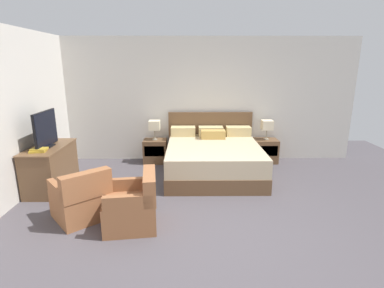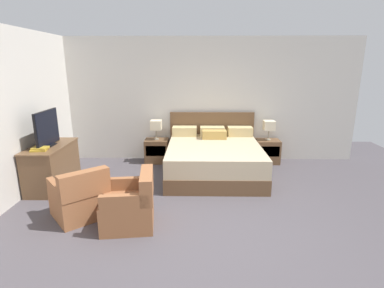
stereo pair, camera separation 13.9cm
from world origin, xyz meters
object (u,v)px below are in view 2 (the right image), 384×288
book_blue_cover (40,148)px  armchair_by_window (80,198)px  bed (214,158)px  dresser (52,166)px  nightstand_right (267,151)px  armchair_companion (131,206)px  book_red_cover (39,150)px  table_lamp_left (156,125)px  table_lamp_right (269,126)px  tv (47,129)px  nightstand_left (157,151)px

book_blue_cover → armchair_by_window: bearing=-40.2°
bed → dresser: 3.00m
nightstand_right → book_blue_cover: (-4.15, -1.76, 0.56)m
armchair_by_window → armchair_companion: same height
book_red_cover → book_blue_cover: 0.03m
book_blue_cover → table_lamp_left: bearing=46.5°
book_blue_cover → book_red_cover: bearing=180.0°
table_lamp_right → bed: bearing=-149.1°
tv → book_red_cover: 0.42m
tv → armchair_by_window: 1.61m
table_lamp_left → armchair_companion: (0.00, -2.74, -0.56)m
bed → book_red_cover: 3.14m
armchair_by_window → table_lamp_right: bearing=37.9°
table_lamp_left → book_red_cover: size_ratio=1.77×
bed → table_lamp_left: (-1.24, 0.74, 0.51)m
nightstand_left → book_red_cover: 2.50m
table_lamp_left → book_blue_cover: size_ratio=1.84×
table_lamp_left → dresser: 2.26m
armchair_companion → dresser: bearing=142.3°
bed → nightstand_right: bearing=30.9°
nightstand_left → book_blue_cover: book_blue_cover is taller
nightstand_right → armchair_by_window: (-3.25, -2.52, 0.02)m
nightstand_left → table_lamp_left: bearing=90.0°
bed → dresser: bed is taller
table_lamp_right → tv: (-4.16, -1.45, 0.23)m
tv → book_blue_cover: bearing=-89.0°
nightstand_right → table_lamp_right: size_ratio=1.21×
nightstand_left → table_lamp_right: 2.55m
nightstand_left → tv: bearing=-139.2°
table_lamp_right → book_blue_cover: 4.51m
bed → book_blue_cover: (-2.91, -1.02, 0.48)m
bed → armchair_companion: 2.35m
table_lamp_left → armchair_companion: bearing=-89.9°
nightstand_left → book_red_cover: size_ratio=2.14×
nightstand_right → table_lamp_left: bearing=180.0°
table_lamp_right → tv: bearing=-160.7°
table_lamp_left → tv: (-1.68, -1.45, 0.23)m
table_lamp_right → tv: size_ratio=0.56×
book_blue_cover → armchair_companion: 2.01m
tv → armchair_by_window: tv is taller
table_lamp_left → table_lamp_right: (2.48, 0.00, 0.00)m
nightstand_right → book_blue_cover: bearing=-157.0°
book_red_cover → bed: bearing=19.2°
dresser → armchair_companion: dresser is taller
table_lamp_left → dresser: table_lamp_left is taller
nightstand_right → table_lamp_right: (0.00, 0.00, 0.58)m
table_lamp_left → armchair_companion: table_lamp_left is taller
table_lamp_left → nightstand_left: bearing=-90.0°
armchair_by_window → book_red_cover: bearing=140.4°
bed → armchair_by_window: bearing=-138.4°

